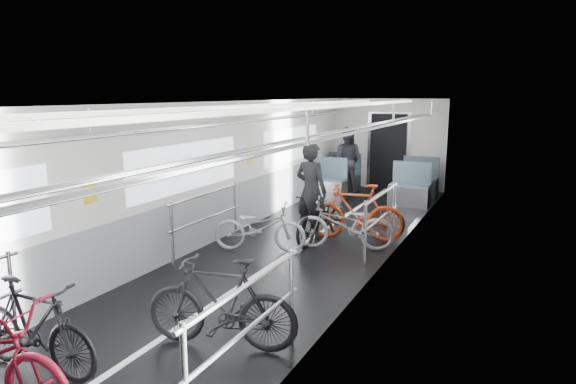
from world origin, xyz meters
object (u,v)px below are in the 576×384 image
at_px(bike_left_far, 260,227).
at_px(person_seated, 347,160).
at_px(bike_left_mid, 34,327).
at_px(bike_right_mid, 344,224).
at_px(bike_right_far, 356,212).
at_px(person_standing, 311,191).
at_px(bike_right_near, 221,303).
at_px(bike_aisle, 323,218).

xyz_separation_m(bike_left_far, person_seated, (-0.33, 5.40, 0.45)).
distance_m(bike_left_mid, bike_left_far, 4.16).
relative_size(bike_left_mid, bike_left_far, 0.99).
bearing_deg(person_seated, bike_right_mid, 107.29).
xyz_separation_m(bike_right_far, person_standing, (-0.77, -0.20, 0.35)).
height_order(bike_left_mid, person_standing, person_standing).
xyz_separation_m(bike_right_mid, person_seated, (-1.55, 4.76, 0.42)).
xyz_separation_m(bike_left_mid, bike_right_mid, (1.33, 4.81, -0.03)).
bearing_deg(person_standing, bike_left_mid, 96.75).
relative_size(bike_right_far, person_seated, 0.99).
distance_m(bike_left_mid, bike_right_near, 1.71).
bearing_deg(bike_right_near, bike_right_far, 167.52).
xyz_separation_m(bike_left_mid, bike_right_far, (1.35, 5.41, 0.05)).
height_order(bike_right_near, bike_right_far, bike_right_far).
relative_size(bike_right_mid, person_standing, 0.95).
height_order(person_standing, person_seated, person_standing).
bearing_deg(bike_left_mid, bike_right_mid, -15.62).
relative_size(bike_right_mid, bike_right_far, 0.97).
bearing_deg(person_seated, bike_right_far, 109.83).
bearing_deg(person_standing, bike_left_far, 79.13).
bearing_deg(bike_right_far, bike_right_mid, -10.81).
relative_size(bike_aisle, person_seated, 0.94).
distance_m(bike_left_mid, bike_aisle, 5.18).
distance_m(bike_right_mid, person_standing, 0.96).
bearing_deg(bike_right_far, person_standing, -85.51).
height_order(bike_right_near, bike_aisle, bike_right_near).
xyz_separation_m(bike_left_mid, bike_aisle, (0.84, 5.11, -0.03)).
distance_m(bike_aisle, person_standing, 0.52).
bearing_deg(bike_left_far, person_seated, -13.36).
relative_size(bike_right_far, bike_aisle, 1.05).
height_order(bike_left_mid, person_seated, person_seated).
bearing_deg(bike_aisle, person_seated, 113.18).
bearing_deg(bike_aisle, bike_left_mid, -89.57).
bearing_deg(bike_right_mid, bike_left_far, -78.80).
distance_m(bike_left_far, bike_right_mid, 1.39).
relative_size(bike_aisle, person_standing, 0.94).
distance_m(bike_left_far, person_standing, 1.24).
height_order(bike_right_mid, person_standing, person_standing).
bearing_deg(bike_right_far, bike_aisle, -69.38).
xyz_separation_m(bike_right_near, bike_right_far, (0.06, 4.28, 0.03)).
relative_size(bike_left_far, person_seated, 0.89).
xyz_separation_m(bike_aisle, person_seated, (-1.06, 4.45, 0.43)).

